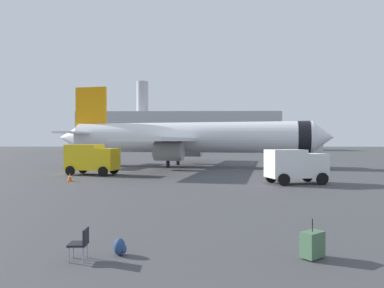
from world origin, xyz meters
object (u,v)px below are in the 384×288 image
object	(u,v)px
service_truck	(92,158)
safety_cone_far	(72,171)
traveller_backpack	(120,247)
safety_cone_mid	(86,164)
rolling_suitcase	(312,244)
safety_cone_near	(114,161)
fuel_truck	(295,153)
gate_chair	(81,242)
safety_cone_outer	(70,177)
airplane_at_gate	(187,138)
cargo_van	(295,165)

from	to	relation	value
service_truck	safety_cone_far	bearing A→B (deg)	161.32
service_truck	traveller_backpack	distance (m)	25.08
safety_cone_mid	rolling_suitcase	bearing A→B (deg)	-63.12
service_truck	safety_cone_mid	xyz separation A→B (m)	(-3.86, 10.34, -1.23)
traveller_backpack	safety_cone_near	bearing A→B (deg)	104.00
fuel_truck	rolling_suitcase	bearing A→B (deg)	-104.19
service_truck	traveller_backpack	xyz separation A→B (m)	(8.10, -23.70, -1.37)
safety_cone_near	gate_chair	world-z (taller)	gate_chair
safety_cone_near	rolling_suitcase	bearing A→B (deg)	-69.41
gate_chair	rolling_suitcase	bearing A→B (deg)	2.60
safety_cone_far	safety_cone_outer	world-z (taller)	safety_cone_outer
safety_cone_mid	safety_cone_far	world-z (taller)	safety_cone_mid
fuel_truck	safety_cone_mid	size ratio (longest dim) A/B	7.97
traveller_backpack	service_truck	bearing A→B (deg)	108.87
airplane_at_gate	gate_chair	xyz separation A→B (m)	(-1.54, -35.38, -3.16)
airplane_at_gate	safety_cone_near	xyz separation A→B (m)	(-11.05, 7.10, -3.31)
gate_chair	service_truck	bearing A→B (deg)	106.47
fuel_truck	cargo_van	bearing A→B (deg)	-104.83
fuel_truck	airplane_at_gate	bearing A→B (deg)	176.32
airplane_at_gate	safety_cone_far	distance (m)	15.46
service_truck	fuel_truck	xyz separation A→B (m)	(22.13, 10.38, 0.16)
cargo_van	airplane_at_gate	bearing A→B (deg)	116.35
service_truck	safety_cone_far	distance (m)	2.61
fuel_truck	rolling_suitcase	distance (m)	35.34
airplane_at_gate	cargo_van	xyz separation A→B (m)	(8.92, -18.00, -2.21)
gate_chair	safety_cone_far	bearing A→B (deg)	110.49
cargo_van	safety_cone_mid	world-z (taller)	cargo_van
safety_cone_outer	traveller_backpack	xyz separation A→B (m)	(8.15, -18.09, -0.10)
service_truck	safety_cone_near	bearing A→B (deg)	97.39
airplane_at_gate	safety_cone_near	distance (m)	13.55
service_truck	safety_cone_far	world-z (taller)	service_truck
fuel_truck	safety_cone_near	distance (m)	25.81
rolling_suitcase	traveller_backpack	distance (m)	5.38
service_truck	traveller_backpack	world-z (taller)	service_truck
cargo_van	safety_cone_mid	size ratio (longest dim) A/B	6.18
airplane_at_gate	gate_chair	world-z (taller)	airplane_at_gate
rolling_suitcase	cargo_van	bearing A→B (deg)	76.45
safety_cone_outer	airplane_at_gate	bearing A→B (deg)	62.63
service_truck	gate_chair	bearing A→B (deg)	-73.53
gate_chair	airplane_at_gate	bearing A→B (deg)	87.51
safety_cone_outer	traveller_backpack	bearing A→B (deg)	-65.74
safety_cone_near	safety_cone_mid	xyz separation A→B (m)	(-1.48, -8.00, 0.03)
safety_cone_mid	rolling_suitcase	distance (m)	38.33
airplane_at_gate	rolling_suitcase	world-z (taller)	airplane_at_gate
cargo_van	safety_cone_far	world-z (taller)	cargo_van
fuel_truck	service_truck	bearing A→B (deg)	-154.87
service_truck	fuel_truck	world-z (taller)	fuel_truck
traveller_backpack	airplane_at_gate	bearing A→B (deg)	89.06
gate_chair	safety_cone_outer	bearing A→B (deg)	111.20
fuel_truck	safety_cone_far	distance (m)	26.17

